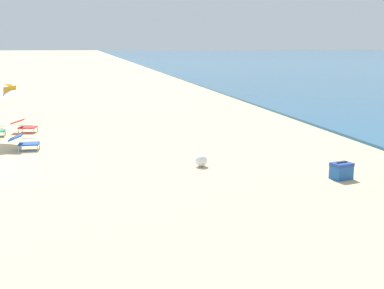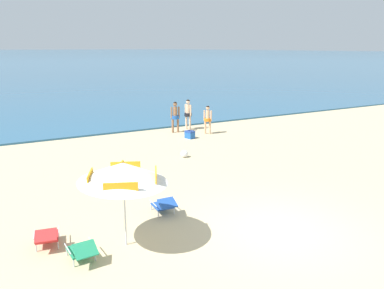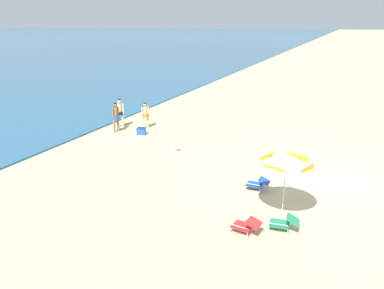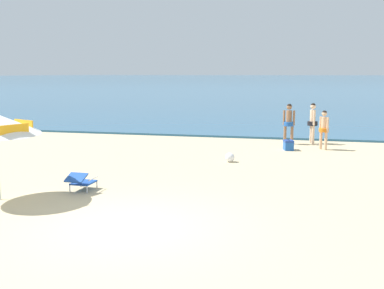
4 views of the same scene
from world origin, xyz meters
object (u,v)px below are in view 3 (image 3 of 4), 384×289
(lounge_chair_under_umbrella, at_px, (284,222))
(beach_ball, at_px, (176,147))
(person_standing_beside, at_px, (116,115))
(beach_umbrella_striped_main, at_px, (286,161))
(person_standing_near_shore, at_px, (120,111))
(person_wading_in, at_px, (145,113))
(lounge_chair_beside_umbrella, at_px, (246,225))
(lounge_chair_facing_sea, at_px, (258,183))
(cooler_box, at_px, (141,131))

(lounge_chair_under_umbrella, xyz_separation_m, beach_ball, (5.82, 6.31, -0.11))
(person_standing_beside, height_order, beach_ball, person_standing_beside)
(beach_umbrella_striped_main, xyz_separation_m, person_standing_near_shore, (7.56, 11.13, -0.84))
(lounge_chair_under_umbrella, xyz_separation_m, person_wading_in, (9.08, 9.82, 0.64))
(lounge_chair_beside_umbrella, bearing_deg, lounge_chair_facing_sea, 6.82)
(lounge_chair_beside_umbrella, relative_size, person_wading_in, 0.60)
(lounge_chair_under_umbrella, height_order, beach_ball, lounge_chair_under_umbrella)
(lounge_chair_beside_umbrella, bearing_deg, beach_umbrella_striped_main, -25.16)
(person_standing_near_shore, bearing_deg, cooler_box, -115.34)
(beach_umbrella_striped_main, xyz_separation_m, lounge_chair_under_umbrella, (-1.11, -0.23, -1.59))
(beach_umbrella_striped_main, distance_m, person_standing_beside, 12.64)
(person_standing_near_shore, xyz_separation_m, person_standing_beside, (-1.00, -0.36, -0.01))
(beach_umbrella_striped_main, distance_m, person_wading_in, 12.51)
(beach_umbrella_striped_main, height_order, person_wading_in, beach_umbrella_striped_main)
(person_standing_beside, bearing_deg, cooler_box, -88.08)
(beach_umbrella_striped_main, relative_size, person_wading_in, 1.86)
(lounge_chair_facing_sea, relative_size, cooler_box, 1.57)
(lounge_chair_under_umbrella, bearing_deg, person_wading_in, 47.24)
(person_standing_beside, distance_m, beach_ball, 5.11)
(cooler_box, bearing_deg, lounge_chair_beside_umbrella, -135.01)
(lounge_chair_under_umbrella, xyz_separation_m, lounge_chair_facing_sea, (2.66, 1.43, 0.00))
(person_standing_near_shore, bearing_deg, beach_umbrella_striped_main, -124.18)
(lounge_chair_facing_sea, bearing_deg, lounge_chair_beside_umbrella, -173.18)
(lounge_chair_beside_umbrella, bearing_deg, person_standing_beside, 50.31)
(lounge_chair_under_umbrella, bearing_deg, lounge_chair_facing_sea, 28.21)
(lounge_chair_beside_umbrella, bearing_deg, cooler_box, 44.99)
(lounge_chair_under_umbrella, distance_m, cooler_box, 12.14)
(beach_ball, bearing_deg, beach_umbrella_striped_main, -127.79)
(lounge_chair_facing_sea, distance_m, person_wading_in, 10.59)
(person_standing_near_shore, xyz_separation_m, cooler_box, (-0.95, -2.00, -0.82))
(lounge_chair_beside_umbrella, height_order, person_standing_near_shore, person_standing_near_shore)
(beach_umbrella_striped_main, height_order, beach_ball, beach_umbrella_striped_main)
(lounge_chair_under_umbrella, distance_m, beach_ball, 8.59)
(lounge_chair_beside_umbrella, relative_size, beach_ball, 2.90)
(lounge_chair_under_umbrella, distance_m, lounge_chair_facing_sea, 3.02)
(person_standing_near_shore, relative_size, cooler_box, 3.13)
(lounge_chair_under_umbrella, xyz_separation_m, lounge_chair_beside_umbrella, (-0.61, 1.04, 0.00))
(person_standing_near_shore, height_order, person_standing_beside, person_standing_near_shore)
(cooler_box, relative_size, beach_ball, 1.74)
(lounge_chair_beside_umbrella, bearing_deg, lounge_chair_under_umbrella, -59.44)
(person_wading_in, xyz_separation_m, cooler_box, (-1.36, -0.46, -0.71))
(beach_umbrella_striped_main, bearing_deg, person_wading_in, 50.27)
(lounge_chair_facing_sea, relative_size, person_standing_beside, 0.51)
(person_standing_near_shore, relative_size, person_standing_beside, 1.01)
(person_standing_near_shore, bearing_deg, person_standing_beside, -160.38)
(beach_ball, bearing_deg, lounge_chair_facing_sea, -122.92)
(lounge_chair_under_umbrella, relative_size, cooler_box, 1.64)
(lounge_chair_beside_umbrella, distance_m, person_wading_in, 13.10)
(person_standing_beside, bearing_deg, beach_umbrella_striped_main, -121.32)
(person_wading_in, distance_m, cooler_box, 1.60)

